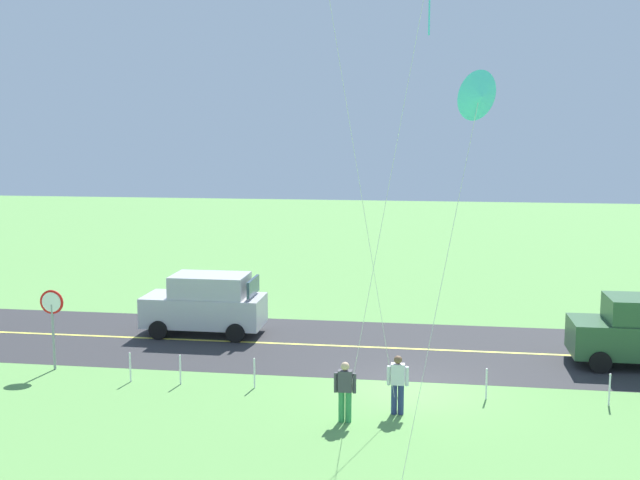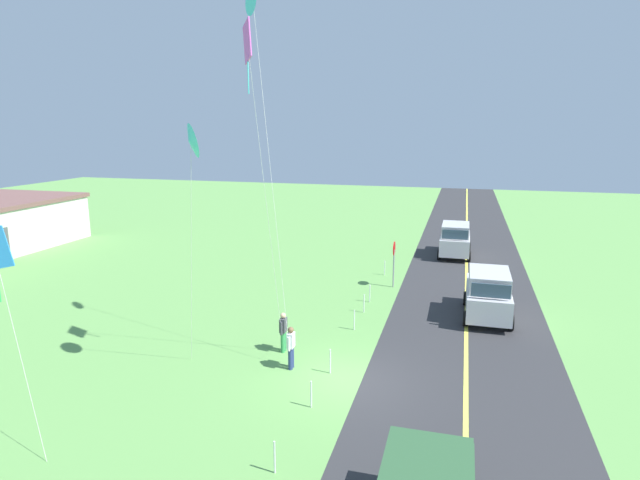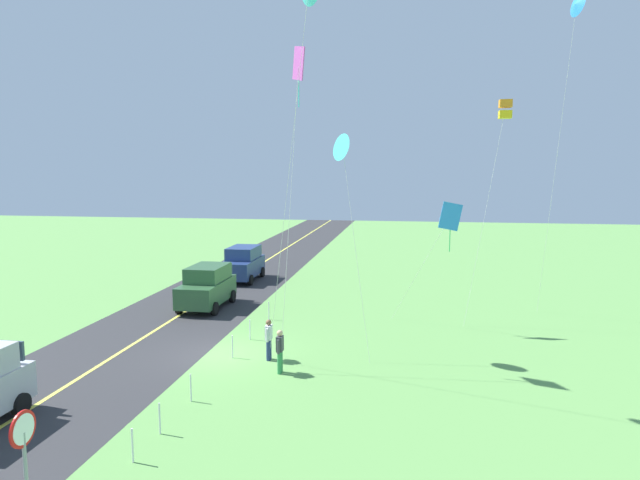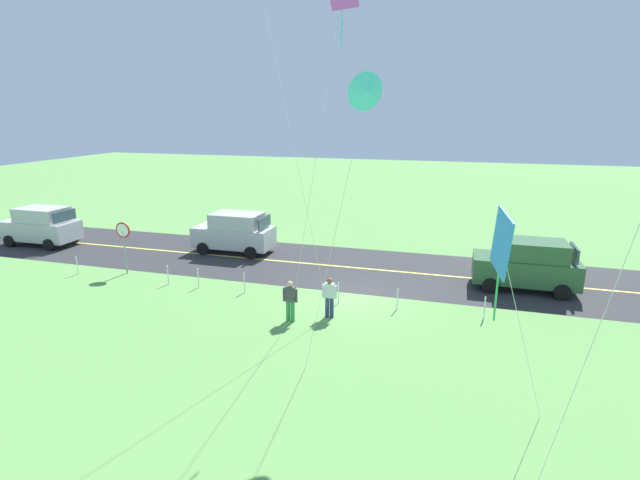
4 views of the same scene
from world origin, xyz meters
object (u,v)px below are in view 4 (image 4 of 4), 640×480
kite_cyan_top (502,247)px  kite_orange_near (366,93)px  stop_sign (124,238)px  person_adult_near (290,300)px  car_suv_foreground (235,232)px  person_adult_companion (329,296)px  car_parked_west_near (527,264)px  car_parked_east_far (41,226)px

kite_cyan_top → kite_orange_near: bearing=-51.4°
kite_orange_near → kite_cyan_top: (-3.55, 4.44, -3.01)m
stop_sign → kite_orange_near: 14.96m
person_adult_near → car_suv_foreground: bearing=-155.9°
person_adult_near → kite_orange_near: 8.14m
stop_sign → person_adult_companion: size_ratio=1.60×
car_parked_west_near → person_adult_near: car_parked_west_near is taller
car_suv_foreground → stop_sign: bearing=53.9°
kite_cyan_top → car_suv_foreground: bearing=-48.2°
car_suv_foreground → stop_sign: 5.98m
stop_sign → person_adult_near: size_ratio=1.60×
stop_sign → person_adult_companion: 11.14m
car_parked_west_near → kite_cyan_top: size_ratio=0.74×
person_adult_companion → stop_sign: bearing=-4.7°
car_parked_east_far → stop_sign: (-8.17, 3.08, 0.65)m
stop_sign → kite_orange_near: bearing=158.8°
car_suv_foreground → stop_sign: (3.51, 4.80, 0.65)m
person_adult_companion → kite_cyan_top: (-5.29, 7.07, 4.30)m
car_parked_west_near → kite_cyan_top: (2.30, 12.41, 4.01)m
person_adult_near → kite_orange_near: bearing=44.8°
car_parked_west_near → stop_sign: size_ratio=1.72×
car_parked_east_far → person_adult_companion: (-19.05, 5.35, -0.29)m
person_adult_near → person_adult_companion: size_ratio=1.00×
car_parked_west_near → person_adult_near: size_ratio=2.75×
car_suv_foreground → car_parked_west_near: bearing=173.4°
kite_orange_near → car_parked_east_far: bearing=-21.0°
stop_sign → person_adult_companion: bearing=168.2°
person_adult_companion → kite_cyan_top: bearing=133.9°
person_adult_companion → kite_orange_near: (-1.74, 2.64, 7.31)m
person_adult_near → car_parked_east_far: bearing=-122.6°
stop_sign → car_suv_foreground: bearing=-126.1°
stop_sign → kite_orange_near: kite_orange_near is taller
car_suv_foreground → kite_cyan_top: size_ratio=0.74×
car_parked_east_far → kite_cyan_top: size_ratio=0.74×
car_parked_east_far → person_adult_near: bearing=161.0°
car_parked_east_far → kite_cyan_top: kite_cyan_top is taller
car_parked_east_far → person_adult_near: 18.75m
stop_sign → car_parked_west_near: bearing=-170.6°
car_parked_west_near → kite_orange_near: size_ratio=0.50×
car_suv_foreground → car_parked_west_near: 15.06m
car_suv_foreground → car_parked_east_far: same height
stop_sign → person_adult_companion: stop_sign is taller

